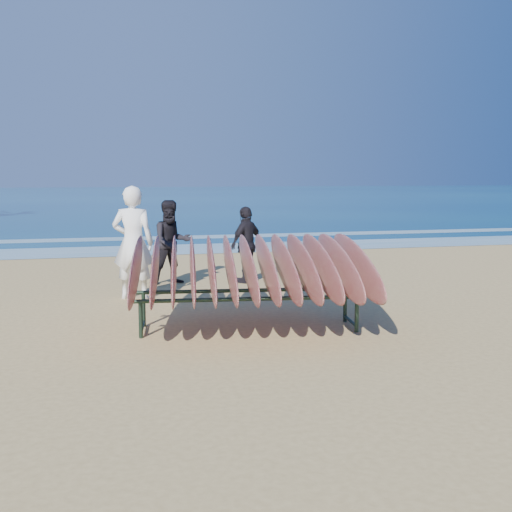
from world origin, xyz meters
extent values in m
plane|color=tan|center=(0.00, 0.00, 0.00)|extent=(120.00, 120.00, 0.00)
plane|color=navy|center=(0.00, 55.00, 0.01)|extent=(160.00, 160.00, 0.00)
plane|color=white|center=(0.00, 10.00, 0.01)|extent=(160.00, 160.00, 0.00)
plane|color=white|center=(0.00, 13.50, 0.01)|extent=(160.00, 160.00, 0.00)
cylinder|color=#1D2E22|center=(-1.80, -0.04, 0.25)|extent=(0.06, 0.06, 0.50)
cylinder|color=#1D2E22|center=(1.13, -0.43, 0.25)|extent=(0.06, 0.06, 0.50)
cylinder|color=#1D2E22|center=(-1.71, 0.61, 0.25)|extent=(0.06, 0.06, 0.50)
cylinder|color=#1D2E22|center=(1.22, 0.22, 0.25)|extent=(0.06, 0.06, 0.50)
cylinder|color=#1D2E22|center=(-0.33, -0.23, 0.50)|extent=(3.18, 0.48, 0.06)
cylinder|color=#1D2E22|center=(-0.25, 0.41, 0.50)|extent=(3.18, 0.48, 0.06)
cylinder|color=#1D2E22|center=(-1.76, 0.29, 0.08)|extent=(0.13, 0.65, 0.04)
cylinder|color=#1D2E22|center=(1.18, -0.11, 0.08)|extent=(0.13, 0.65, 0.04)
ellipsoid|color=#660711|center=(-1.83, 0.30, 0.89)|extent=(0.46, 2.91, 1.03)
ellipsoid|color=#660711|center=(-1.57, 0.26, 0.89)|extent=(0.46, 2.91, 1.03)
ellipsoid|color=#660711|center=(-1.31, 0.23, 0.89)|extent=(0.46, 2.91, 1.03)
ellipsoid|color=#660711|center=(-1.06, 0.19, 0.89)|extent=(0.46, 2.91, 1.03)
ellipsoid|color=#660711|center=(-0.80, 0.16, 0.89)|extent=(0.46, 2.91, 1.03)
ellipsoid|color=#660711|center=(-0.55, 0.12, 0.89)|extent=(0.46, 2.91, 1.03)
ellipsoid|color=#660711|center=(-0.29, 0.09, 0.89)|extent=(0.46, 2.91, 1.03)
ellipsoid|color=#660711|center=(-0.03, 0.06, 0.89)|extent=(0.46, 2.91, 1.03)
ellipsoid|color=#660711|center=(0.22, 0.02, 0.89)|extent=(0.46, 2.91, 1.03)
ellipsoid|color=#660711|center=(0.48, -0.01, 0.89)|extent=(0.46, 2.91, 1.03)
ellipsoid|color=#660711|center=(0.74, -0.05, 0.89)|extent=(0.46, 2.91, 1.03)
ellipsoid|color=#660711|center=(0.99, -0.08, 0.89)|extent=(0.46, 2.91, 1.03)
ellipsoid|color=#660711|center=(1.25, -0.12, 0.89)|extent=(0.46, 2.91, 1.03)
imported|color=white|center=(-1.72, 2.78, 0.99)|extent=(0.83, 0.65, 1.99)
imported|color=black|center=(-0.89, 4.18, 0.84)|extent=(0.92, 0.77, 1.67)
imported|color=black|center=(0.60, 3.96, 0.77)|extent=(0.94, 0.85, 1.54)
camera|label=1|loc=(-2.34, -8.54, 2.18)|focal=45.00mm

